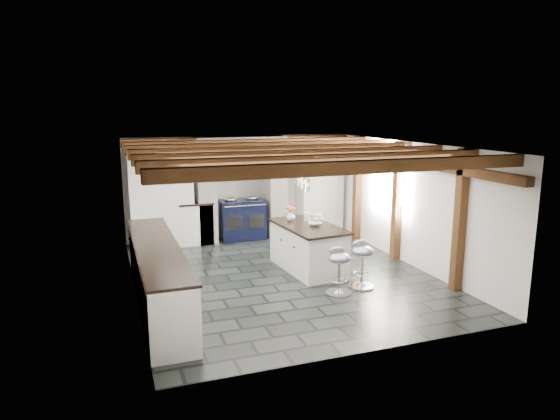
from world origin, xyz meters
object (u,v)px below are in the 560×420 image
object	(u,v)px
range_cooker	(242,219)
bar_stool_near	(362,258)
bar_stool_far	(339,265)
kitchen_island	(308,247)

from	to	relation	value
range_cooker	bar_stool_near	xyz separation A→B (m)	(1.03, -3.65, 0.03)
range_cooker	bar_stool_far	xyz separation A→B (m)	(0.54, -3.80, 0.01)
kitchen_island	bar_stool_far	world-z (taller)	kitchen_island
kitchen_island	bar_stool_near	xyz separation A→B (m)	(0.48, -1.15, 0.06)
bar_stool_near	bar_stool_far	bearing A→B (deg)	-158.70
kitchen_island	bar_stool_near	distance (m)	1.24
range_cooker	bar_stool_near	size ratio (longest dim) A/B	1.27
bar_stool_far	kitchen_island	bearing A→B (deg)	99.82
kitchen_island	bar_stool_far	size ratio (longest dim) A/B	2.31
bar_stool_near	bar_stool_far	size ratio (longest dim) A/B	1.04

